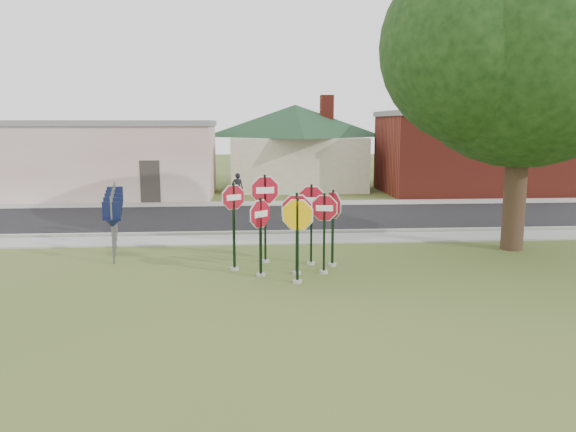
{
  "coord_description": "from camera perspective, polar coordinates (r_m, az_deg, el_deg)",
  "views": [
    {
      "loc": [
        -1.08,
        -13.8,
        4.07
      ],
      "look_at": [
        0.08,
        2.0,
        1.44
      ],
      "focal_mm": 35.0,
      "sensor_mm": 36.0,
      "label": 1
    }
  ],
  "objects": [
    {
      "name": "stop_sign_yellow",
      "position": [
        14.23,
        0.98,
        -1.3
      ],
      "size": [
        1.07,
        0.37,
        2.34
      ],
      "color": "gray",
      "rests_on": "ground"
    },
    {
      "name": "stop_sign_left",
      "position": [
        14.87,
        -2.81,
        -1.14
      ],
      "size": [
        0.75,
        0.77,
        2.23
      ],
      "color": "gray",
      "rests_on": "ground"
    },
    {
      "name": "bg_tree_right",
      "position": [
        46.03,
        26.37,
        10.36
      ],
      "size": [
        5.6,
        5.6,
        8.4
      ],
      "color": "black",
      "rests_on": "ground"
    },
    {
      "name": "stop_sign_right",
      "position": [
        15.17,
        3.7,
        -0.75
      ],
      "size": [
        0.98,
        0.24,
        2.31
      ],
      "color": "gray",
      "rests_on": "ground"
    },
    {
      "name": "stop_sign_back_right",
      "position": [
        16.06,
        2.39,
        0.35
      ],
      "size": [
        1.15,
        0.24,
        2.47
      ],
      "color": "gray",
      "rests_on": "ground"
    },
    {
      "name": "route_sign_row",
      "position": [
        19.02,
        -17.26,
        0.4
      ],
      "size": [
        1.43,
        4.63,
        2.0
      ],
      "color": "#59595E",
      "rests_on": "ground"
    },
    {
      "name": "stop_sign_far_left",
      "position": [
        15.52,
        -5.54,
        0.03
      ],
      "size": [
        0.84,
        0.5,
        2.54
      ],
      "color": "gray",
      "rests_on": "ground"
    },
    {
      "name": "ground",
      "position": [
        14.43,
        0.28,
        -6.95
      ],
      "size": [
        120.0,
        120.0,
        0.0
      ],
      "primitive_type": "plane",
      "color": "#394B1C",
      "rests_on": "ground"
    },
    {
      "name": "building_stucco",
      "position": [
        32.83,
        -18.23,
        5.62
      ],
      "size": [
        12.2,
        6.2,
        4.2
      ],
      "color": "silver",
      "rests_on": "ground"
    },
    {
      "name": "stop_sign_far_right",
      "position": [
        15.99,
        4.58,
        -0.19
      ],
      "size": [
        0.45,
        0.98,
        2.31
      ],
      "color": "gray",
      "rests_on": "ground"
    },
    {
      "name": "curb",
      "position": [
        20.72,
        -1.12,
        -1.69
      ],
      "size": [
        60.0,
        0.2,
        0.14
      ],
      "primitive_type": "cube",
      "color": "gray",
      "rests_on": "ground"
    },
    {
      "name": "stop_sign_center",
      "position": [
        15.04,
        0.9,
        -0.61
      ],
      "size": [
        1.15,
        0.24,
        2.36
      ],
      "color": "gray",
      "rests_on": "ground"
    },
    {
      "name": "road",
      "position": [
        24.17,
        -1.57,
        -0.21
      ],
      "size": [
        60.0,
        7.0,
        0.04
      ],
      "primitive_type": "cube",
      "color": "black",
      "rests_on": "ground"
    },
    {
      "name": "building_house",
      "position": [
        35.94,
        0.74,
        8.77
      ],
      "size": [
        11.6,
        11.6,
        6.2
      ],
      "color": "beige",
      "rests_on": "ground"
    },
    {
      "name": "sidewalk_near",
      "position": [
        19.75,
        -0.96,
        -2.36
      ],
      "size": [
        60.0,
        1.6,
        0.06
      ],
      "primitive_type": "cube",
      "color": "gray",
      "rests_on": "ground"
    },
    {
      "name": "pedestrian",
      "position": [
        28.38,
        -5.14,
        2.84
      ],
      "size": [
        0.58,
        0.4,
        1.53
      ],
      "primitive_type": "imported",
      "rotation": [
        0.0,
        0.0,
        3.07
      ],
      "color": "black",
      "rests_on": "sidewalk_far"
    },
    {
      "name": "sidewalk_far",
      "position": [
        28.41,
        -1.97,
        1.26
      ],
      "size": [
        60.0,
        1.6,
        0.06
      ],
      "primitive_type": "cube",
      "color": "gray",
      "rests_on": "ground"
    },
    {
      "name": "oak_tree",
      "position": [
        19.48,
        22.96,
        16.25
      ],
      "size": [
        11.55,
        10.95,
        10.6
      ],
      "color": "black",
      "rests_on": "ground"
    },
    {
      "name": "stop_sign_back_left",
      "position": [
        16.32,
        -2.35,
        1.14
      ],
      "size": [
        1.13,
        0.24,
        2.72
      ],
      "color": "gray",
      "rests_on": "ground"
    },
    {
      "name": "building_brick",
      "position": [
        34.89,
        17.94,
        6.25
      ],
      "size": [
        10.2,
        6.2,
        4.75
      ],
      "color": "maroon",
      "rests_on": "ground"
    }
  ]
}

